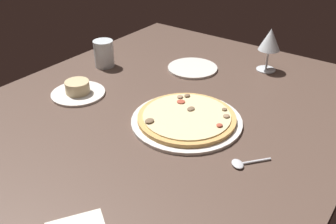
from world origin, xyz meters
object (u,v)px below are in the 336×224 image
at_px(ramekin_on_saucer, 78,90).
at_px(wine_glass_far, 270,41).
at_px(side_plate, 193,68).
at_px(water_glass, 104,55).
at_px(spoon, 242,163).
at_px(pizza_main, 187,119).

xyz_separation_m(ramekin_on_saucer, wine_glass_far, (0.56, -0.43, 0.10)).
distance_m(wine_glass_far, side_plate, 0.30).
bearing_deg(water_glass, side_plate, -59.17).
relative_size(ramekin_on_saucer, side_plate, 0.95).
xyz_separation_m(water_glass, spoon, (-0.24, -0.71, -0.04)).
bearing_deg(ramekin_on_saucer, spoon, -91.21).
bearing_deg(wine_glass_far, pizza_main, 175.63).
height_order(pizza_main, ramekin_on_saucer, ramekin_on_saucer).
height_order(wine_glass_far, spoon, wine_glass_far).
distance_m(pizza_main, wine_glass_far, 0.50).
height_order(water_glass, side_plate, water_glass).
height_order(ramekin_on_saucer, wine_glass_far, wine_glass_far).
bearing_deg(water_glass, wine_glass_far, -57.40).
bearing_deg(pizza_main, side_plate, 30.29).
relative_size(water_glass, side_plate, 0.54).
height_order(ramekin_on_saucer, water_glass, water_glass).
relative_size(pizza_main, side_plate, 1.73).
bearing_deg(spoon, side_plate, 45.25).
relative_size(ramekin_on_saucer, water_glass, 1.75).
height_order(pizza_main, wine_glass_far, wine_glass_far).
relative_size(wine_glass_far, side_plate, 0.85).
relative_size(ramekin_on_saucer, wine_glass_far, 1.11).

